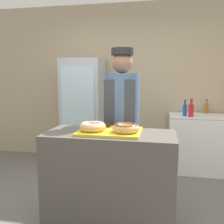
% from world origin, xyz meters
% --- Properties ---
extents(wall_back, '(8.00, 0.06, 2.70)m').
position_xyz_m(wall_back, '(0.00, 2.13, 1.35)').
color(wall_back, tan).
rests_on(wall_back, ground_plane).
extents(display_counter, '(1.21, 0.54, 0.96)m').
position_xyz_m(display_counter, '(0.00, 0.00, 0.48)').
color(display_counter, '#4C4742').
rests_on(display_counter, ground_plane).
extents(serving_tray, '(0.57, 0.42, 0.02)m').
position_xyz_m(serving_tray, '(0.00, 0.00, 0.98)').
color(serving_tray, yellow).
rests_on(serving_tray, display_counter).
extents(donut_light_glaze, '(0.25, 0.25, 0.08)m').
position_xyz_m(donut_light_glaze, '(-0.15, -0.04, 1.03)').
color(donut_light_glaze, tan).
rests_on(donut_light_glaze, serving_tray).
extents(donut_chocolate_glaze, '(0.25, 0.25, 0.08)m').
position_xyz_m(donut_chocolate_glaze, '(0.15, -0.04, 1.03)').
color(donut_chocolate_glaze, tan).
rests_on(donut_chocolate_glaze, serving_tray).
extents(brownie_back_left, '(0.07, 0.07, 0.03)m').
position_xyz_m(brownie_back_left, '(-0.07, 0.15, 1.00)').
color(brownie_back_left, '#382111').
rests_on(brownie_back_left, serving_tray).
extents(brownie_back_right, '(0.07, 0.07, 0.03)m').
position_xyz_m(brownie_back_right, '(0.07, 0.15, 1.00)').
color(brownie_back_right, '#382111').
rests_on(brownie_back_right, serving_tray).
extents(baker_person, '(0.40, 0.40, 1.79)m').
position_xyz_m(baker_person, '(0.02, 0.56, 0.95)').
color(baker_person, '#4C4C51').
rests_on(baker_person, ground_plane).
extents(beverage_fridge, '(0.65, 0.59, 1.76)m').
position_xyz_m(beverage_fridge, '(-0.82, 1.76, 0.88)').
color(beverage_fridge, '#ADB2B7').
rests_on(beverage_fridge, ground_plane).
extents(chest_freezer, '(1.01, 0.60, 0.89)m').
position_xyz_m(chest_freezer, '(1.10, 1.77, 0.45)').
color(chest_freezer, white).
rests_on(chest_freezer, ground_plane).
extents(bottle_blue, '(0.06, 0.06, 0.24)m').
position_xyz_m(bottle_blue, '(0.81, 1.66, 0.98)').
color(bottle_blue, '#1E4CB2').
rests_on(bottle_blue, chest_freezer).
extents(bottle_red_b, '(0.08, 0.08, 0.27)m').
position_xyz_m(bottle_red_b, '(0.90, 1.59, 0.99)').
color(bottle_red_b, red).
rests_on(bottle_red_b, chest_freezer).
extents(bottle_amber, '(0.06, 0.06, 0.23)m').
position_xyz_m(bottle_amber, '(1.18, 2.00, 0.97)').
color(bottle_amber, '#99661E').
rests_on(bottle_amber, chest_freezer).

